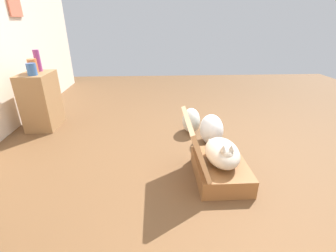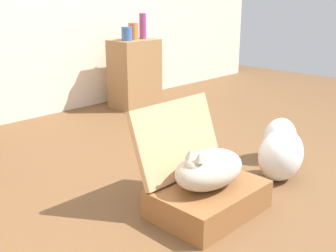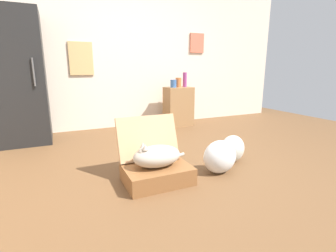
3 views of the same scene
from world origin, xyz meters
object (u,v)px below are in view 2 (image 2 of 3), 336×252
cat (208,169)px  vase_round (133,31)px  suitcase_base (208,199)px  plastic_bag_clear (280,139)px  plastic_bag_white (281,155)px  side_table (135,73)px  vase_tall (127,34)px  vase_short (143,26)px

cat → vase_round: size_ratio=3.12×
suitcase_base → plastic_bag_clear: 0.96m
plastic_bag_white → side_table: (0.57, 2.05, 0.18)m
vase_tall → cat: bearing=-119.5°
plastic_bag_white → suitcase_base: bearing=174.8°
suitcase_base → vase_tall: (1.10, 1.96, 0.68)m
cat → vase_tall: vase_tall is taller
side_table → vase_round: size_ratio=4.18×
plastic_bag_clear → vase_round: bearing=81.7°
vase_tall → vase_round: 0.13m
vase_round → suitcase_base: bearing=-121.4°
cat → vase_short: bearing=55.8°
plastic_bag_white → vase_round: vase_round is taller
cat → vase_tall: size_ratio=3.83×
plastic_bag_white → vase_short: bearing=71.3°
vase_short → side_table: bearing=176.4°
cat → vase_round: (1.23, 2.00, 0.52)m
cat → side_table: side_table is taller
plastic_bag_white → vase_tall: vase_tall is taller
cat → side_table: (1.23, 1.99, 0.09)m
vase_round → vase_short: bearing=-6.0°
plastic_bag_clear → side_table: 1.90m
vase_tall → vase_short: 0.25m
side_table → vase_tall: bearing=-164.6°
suitcase_base → cat: (-0.01, 0.00, 0.18)m
vase_short → plastic_bag_clear: bearing=-101.9°
vase_short → cat: bearing=-124.2°
cat → side_table: bearing=58.4°
side_table → plastic_bag_white: bearing=-105.6°
cat → vase_tall: bearing=60.5°
cat → plastic_bag_white: (0.65, -0.06, -0.09)m
plastic_bag_white → plastic_bag_clear: size_ratio=1.14×
cat → plastic_bag_white: size_ratio=1.49×
vase_tall → vase_round: size_ratio=0.82×
cat → vase_tall: 2.31m
cat → vase_short: size_ratio=2.02×
plastic_bag_clear → vase_tall: 1.94m
side_table → cat: bearing=-121.6°
suitcase_base → side_table: bearing=58.5°
cat → vase_short: 2.47m
side_table → vase_round: (0.00, 0.01, 0.43)m
suitcase_base → vase_short: (1.34, 1.99, 0.74)m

